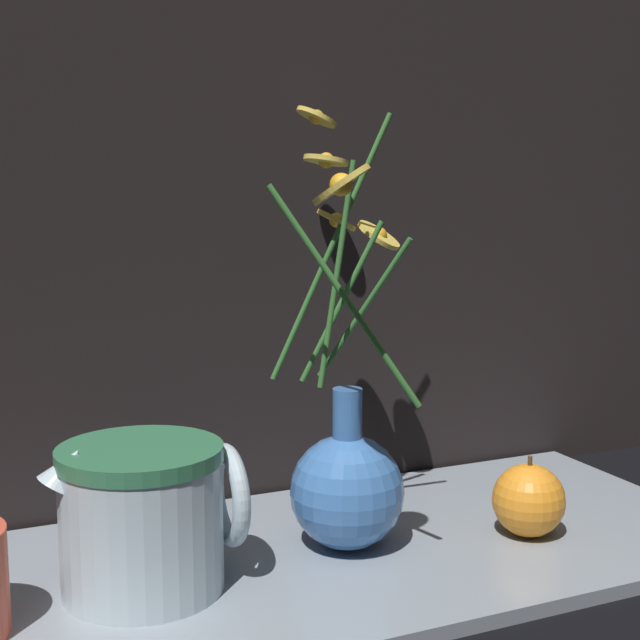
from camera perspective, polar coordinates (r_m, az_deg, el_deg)
The scene contains 5 objects.
ground_plane at distance 0.78m, azimuth -0.75°, elevation -15.50°, with size 6.00×6.00×0.00m, color black.
shelf at distance 0.78m, azimuth -0.75°, elevation -15.10°, with size 0.77×0.31×0.01m.
vase_with_flowers at distance 0.77m, azimuth 1.72°, elevation -9.63°, with size 0.17×0.26×0.38m.
ceramic_pitcher at distance 0.71m, azimuth -11.17°, elevation -11.89°, with size 0.15×0.13×0.13m.
orange_fruit at distance 0.83m, azimuth 13.21°, elevation -11.16°, with size 0.06×0.06×0.07m.
Camera 1 is at (-0.28, -0.66, 0.32)m, focal length 50.00 mm.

